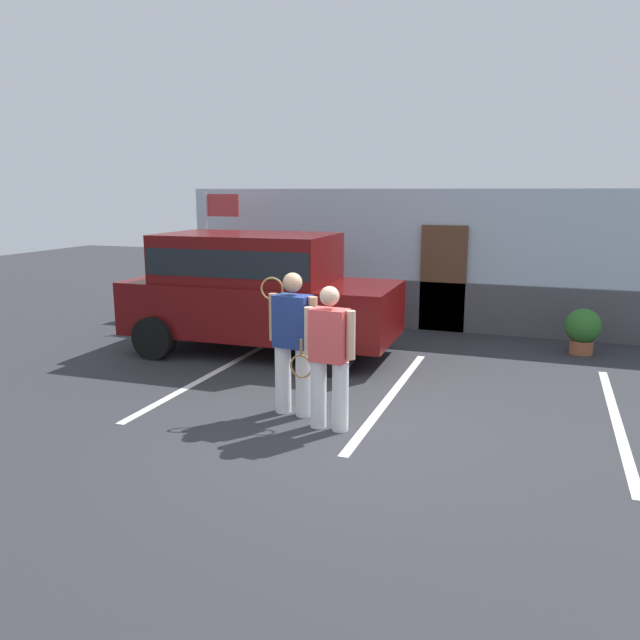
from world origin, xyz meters
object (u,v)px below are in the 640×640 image
(tennis_player_man, at_px, (293,341))
(tennis_player_woman, at_px, (329,356))
(parked_suv, at_px, (256,287))
(flag_pole, at_px, (215,232))
(potted_plant_by_porch, at_px, (583,329))

(tennis_player_man, distance_m, tennis_player_woman, 0.67)
(parked_suv, height_order, flag_pole, flag_pole)
(parked_suv, height_order, tennis_player_man, parked_suv)
(parked_suv, bearing_deg, tennis_player_man, -57.80)
(tennis_player_man, bearing_deg, tennis_player_woman, 157.77)
(tennis_player_woman, distance_m, flag_pole, 6.55)
(flag_pole, bearing_deg, tennis_player_woman, -49.66)
(potted_plant_by_porch, bearing_deg, parked_suv, -161.50)
(parked_suv, relative_size, potted_plant_by_porch, 5.86)
(parked_suv, bearing_deg, tennis_player_woman, -53.17)
(tennis_player_woman, xyz_separation_m, flag_pole, (-4.19, 4.93, 1.04))
(flag_pole, bearing_deg, potted_plant_by_porch, -1.30)
(parked_suv, height_order, tennis_player_woman, parked_suv)
(parked_suv, distance_m, potted_plant_by_porch, 5.65)
(potted_plant_by_porch, bearing_deg, flag_pole, 178.70)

